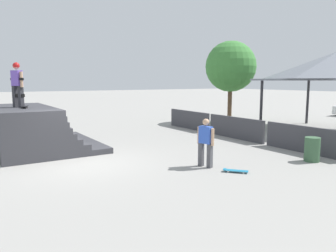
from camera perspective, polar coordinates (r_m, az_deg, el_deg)
ground_plane at (r=11.57m, az=-15.04°, el=-6.36°), size 160.00×160.00×0.00m
quarter_pipe_ramp at (r=14.35m, az=-22.66°, el=-0.76°), size 4.83×3.89×1.76m
skater_on_deck at (r=14.02m, az=-24.79°, el=7.03°), size 0.73×0.47×1.73m
skateboard_on_deck at (r=13.59m, az=-23.67°, el=3.12°), size 0.81×0.39×0.09m
bystander_walking at (r=10.66m, az=6.57°, el=-2.49°), size 0.64×0.32×1.59m
skateboard_on_ground at (r=10.34m, az=11.55°, el=-7.61°), size 0.70×0.65×0.09m
barrier_fence at (r=16.25m, az=11.62°, el=-0.29°), size 11.25×0.12×1.05m
tree_far_back at (r=22.40m, az=10.86°, el=10.12°), size 3.34×3.34×5.40m
trash_bin at (r=12.45m, az=23.81°, el=-3.75°), size 0.52×0.52×0.85m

